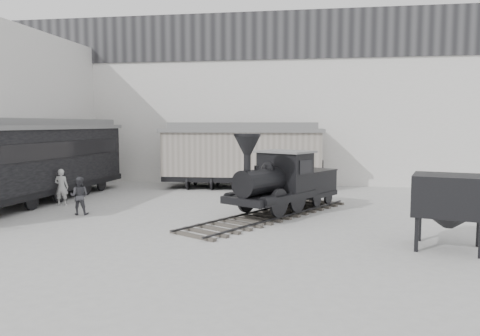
% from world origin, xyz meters
% --- Properties ---
extents(ground, '(90.00, 90.00, 0.00)m').
position_xyz_m(ground, '(0.00, 0.00, 0.00)').
color(ground, '#9E9E9B').
extents(north_wall, '(34.00, 2.51, 11.00)m').
position_xyz_m(north_wall, '(0.00, 14.98, 5.55)').
color(north_wall, silver).
rests_on(north_wall, ground).
extents(west_pavilion, '(7.00, 12.11, 9.00)m').
position_xyz_m(west_pavilion, '(-14.50, 9.96, 4.49)').
color(west_pavilion, silver).
rests_on(west_pavilion, ground).
extents(locomotive, '(6.80, 9.51, 3.45)m').
position_xyz_m(locomotive, '(2.42, 3.86, 1.28)').
color(locomotive, '#3C3633').
rests_on(locomotive, ground).
extents(boxcar, '(9.91, 3.41, 4.02)m').
position_xyz_m(boxcar, '(-0.48, 11.85, 2.11)').
color(boxcar, black).
rests_on(boxcar, ground).
extents(passenger_coach, '(3.97, 14.63, 3.87)m').
position_xyz_m(passenger_coach, '(-9.93, 4.71, 2.14)').
color(passenger_coach, black).
rests_on(passenger_coach, ground).
extents(visitor_a, '(0.72, 0.55, 1.77)m').
position_xyz_m(visitor_a, '(-8.21, 4.48, 0.89)').
color(visitor_a, '#B6B6B4').
rests_on(visitor_a, ground).
extents(visitor_b, '(0.90, 0.76, 1.65)m').
position_xyz_m(visitor_b, '(-6.19, 2.41, 0.83)').
color(visitor_b, '#404045').
rests_on(visitor_b, ground).
extents(coal_hopper, '(2.55, 2.27, 2.35)m').
position_xyz_m(coal_hopper, '(8.03, -1.04, 1.53)').
color(coal_hopper, black).
rests_on(coal_hopper, ground).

